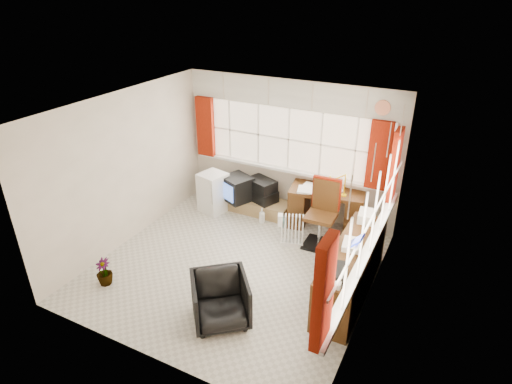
% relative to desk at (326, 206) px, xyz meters
% --- Properties ---
extents(ground, '(4.00, 4.00, 0.00)m').
position_rel_desk_xyz_m(ground, '(-0.84, -1.77, -0.41)').
color(ground, beige).
rests_on(ground, ground).
extents(room_walls, '(4.00, 4.00, 4.00)m').
position_rel_desk_xyz_m(room_walls, '(-0.84, -1.77, 1.09)').
color(room_walls, beige).
rests_on(room_walls, ground).
extents(window_back, '(3.70, 0.12, 3.60)m').
position_rel_desk_xyz_m(window_back, '(-0.84, 0.18, 0.54)').
color(window_back, '#F7E1C3').
rests_on(window_back, room_walls).
extents(window_right, '(0.12, 3.70, 3.60)m').
position_rel_desk_xyz_m(window_right, '(1.10, -1.77, 0.54)').
color(window_right, '#F7E1C3').
rests_on(window_right, room_walls).
extents(curtains, '(3.83, 3.83, 1.15)m').
position_rel_desk_xyz_m(curtains, '(0.08, -0.84, 1.05)').
color(curtains, maroon).
rests_on(curtains, room_walls).
extents(overhead_cabinets, '(3.98, 3.98, 0.48)m').
position_rel_desk_xyz_m(overhead_cabinets, '(0.14, -0.79, 1.84)').
color(overhead_cabinets, silver).
rests_on(overhead_cabinets, room_walls).
extents(desk, '(1.36, 0.83, 0.77)m').
position_rel_desk_xyz_m(desk, '(0.00, 0.00, 0.00)').
color(desk, '#4F3312').
rests_on(desk, ground).
extents(desk_lamp, '(0.15, 0.12, 0.41)m').
position_rel_desk_xyz_m(desk_lamp, '(0.31, -0.09, 0.61)').
color(desk_lamp, yellow).
rests_on(desk_lamp, desk).
extents(task_chair, '(0.49, 0.52, 1.15)m').
position_rel_desk_xyz_m(task_chair, '(0.11, -0.51, 0.20)').
color(task_chair, black).
rests_on(task_chair, ground).
extents(office_chair, '(1.00, 1.00, 0.65)m').
position_rel_desk_xyz_m(office_chair, '(-0.44, -2.87, -0.08)').
color(office_chair, black).
rests_on(office_chair, ground).
extents(radiator, '(0.41, 0.28, 0.57)m').
position_rel_desk_xyz_m(radiator, '(-0.30, -0.83, -0.18)').
color(radiator, white).
rests_on(radiator, ground).
extents(credenza, '(0.50, 2.00, 0.85)m').
position_rel_desk_xyz_m(credenza, '(0.89, -1.57, -0.02)').
color(credenza, '#4F3312').
rests_on(credenza, ground).
extents(file_tray, '(0.36, 0.42, 0.12)m').
position_rel_desk_xyz_m(file_tray, '(0.84, -2.28, 0.40)').
color(file_tray, black).
rests_on(file_tray, credenza).
extents(tv_bench, '(1.40, 0.50, 0.25)m').
position_rel_desk_xyz_m(tv_bench, '(-1.39, -0.05, -0.28)').
color(tv_bench, tan).
rests_on(tv_bench, ground).
extents(crt_tv, '(0.65, 0.63, 0.46)m').
position_rel_desk_xyz_m(crt_tv, '(-1.68, -0.21, 0.07)').
color(crt_tv, black).
rests_on(crt_tv, tv_bench).
extents(hifi_stack, '(0.68, 0.56, 0.42)m').
position_rel_desk_xyz_m(hifi_stack, '(-1.27, -0.02, 0.04)').
color(hifi_stack, black).
rests_on(hifi_stack, tv_bench).
extents(mini_fridge, '(0.54, 0.55, 0.76)m').
position_rel_desk_xyz_m(mini_fridge, '(-2.10, -0.39, -0.03)').
color(mini_fridge, white).
rests_on(mini_fridge, ground).
extents(spray_bottle_a, '(0.15, 0.15, 0.29)m').
position_rel_desk_xyz_m(spray_bottle_a, '(-1.07, -0.40, -0.26)').
color(spray_bottle_a, white).
rests_on(spray_bottle_a, ground).
extents(spray_bottle_b, '(0.13, 0.14, 0.21)m').
position_rel_desk_xyz_m(spray_bottle_b, '(-0.67, -0.34, -0.30)').
color(spray_bottle_b, '#98E3E0').
rests_on(spray_bottle_b, ground).
extents(flower_vase, '(0.25, 0.25, 0.42)m').
position_rel_desk_xyz_m(flower_vase, '(-2.33, -2.99, -0.20)').
color(flower_vase, black).
rests_on(flower_vase, ground).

